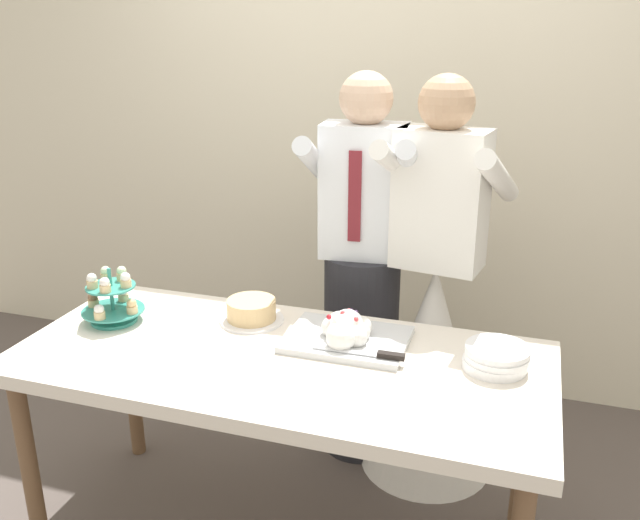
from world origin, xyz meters
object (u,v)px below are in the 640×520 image
(person_bride, at_px, (432,343))
(cupcake_stand, at_px, (112,299))
(dessert_table, at_px, (280,375))
(main_cake_tray, at_px, (347,333))
(plate_stack, at_px, (496,357))
(round_cake, at_px, (251,311))
(person_groom, at_px, (362,293))

(person_bride, bearing_deg, cupcake_stand, -152.61)
(dessert_table, xyz_separation_m, cupcake_stand, (-0.69, 0.07, 0.16))
(main_cake_tray, bearing_deg, plate_stack, -2.60)
(dessert_table, distance_m, main_cake_tray, 0.27)
(dessert_table, bearing_deg, main_cake_tray, 39.08)
(plate_stack, bearing_deg, round_cake, 174.02)
(round_cake, relative_size, person_bride, 0.14)
(round_cake, xyz_separation_m, person_groom, (0.31, 0.46, -0.07))
(round_cake, bearing_deg, person_groom, 56.28)
(plate_stack, height_order, person_bride, person_bride)
(dessert_table, xyz_separation_m, round_cake, (-0.20, 0.23, 0.11))
(person_bride, bearing_deg, person_groom, 171.99)
(cupcake_stand, bearing_deg, main_cake_tray, 5.81)
(cupcake_stand, relative_size, plate_stack, 1.08)
(main_cake_tray, height_order, person_bride, person_bride)
(round_cake, bearing_deg, dessert_table, -48.83)
(plate_stack, relative_size, person_groom, 0.13)
(dessert_table, distance_m, person_groom, 0.70)
(person_groom, bearing_deg, person_bride, -8.01)
(person_bride, bearing_deg, main_cake_tray, -115.46)
(main_cake_tray, distance_m, round_cake, 0.40)
(round_cake, bearing_deg, plate_stack, -5.98)
(dessert_table, distance_m, person_bride, 0.78)
(main_cake_tray, relative_size, person_groom, 0.26)
(round_cake, distance_m, person_groom, 0.56)
(dessert_table, distance_m, plate_stack, 0.72)
(cupcake_stand, distance_m, main_cake_tray, 0.88)
(plate_stack, relative_size, person_bride, 0.13)
(plate_stack, relative_size, round_cake, 0.88)
(plate_stack, height_order, round_cake, round_cake)
(main_cake_tray, xyz_separation_m, person_bride, (0.23, 0.49, -0.23))
(plate_stack, xyz_separation_m, person_groom, (-0.59, 0.55, -0.07))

